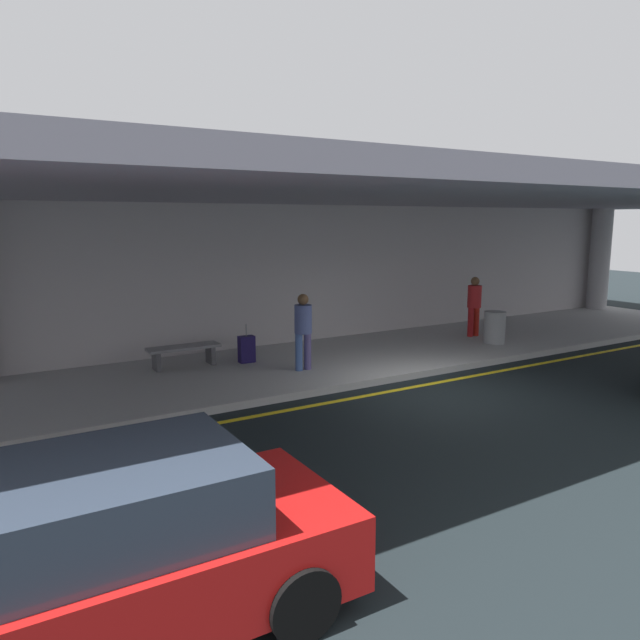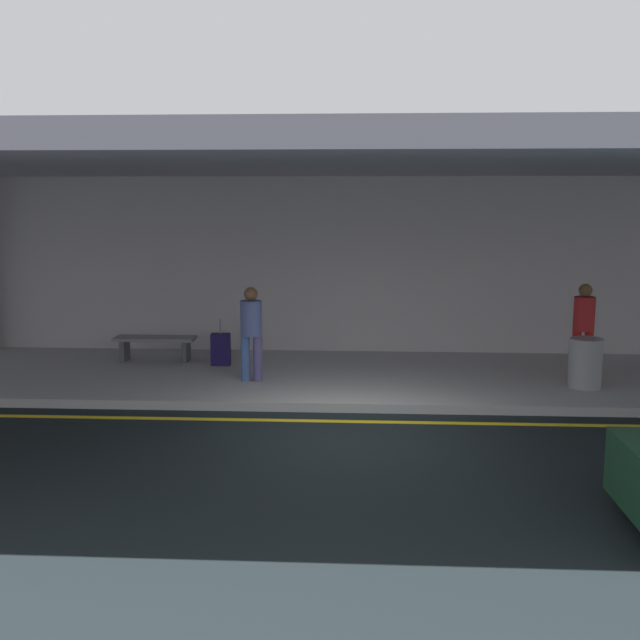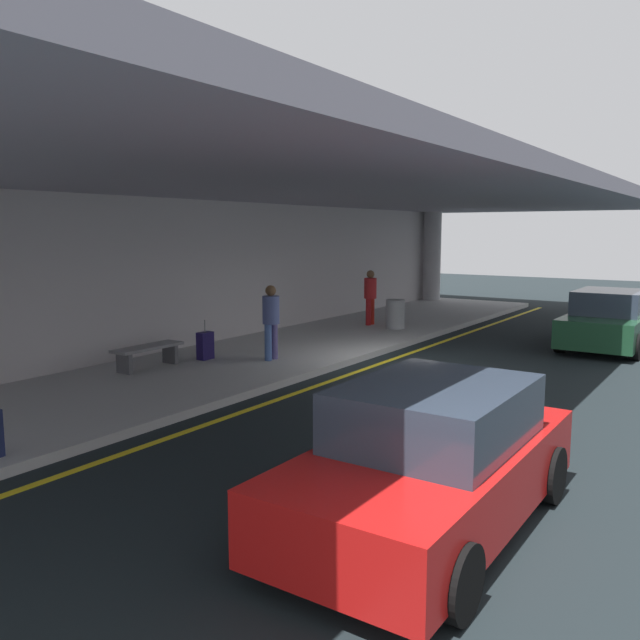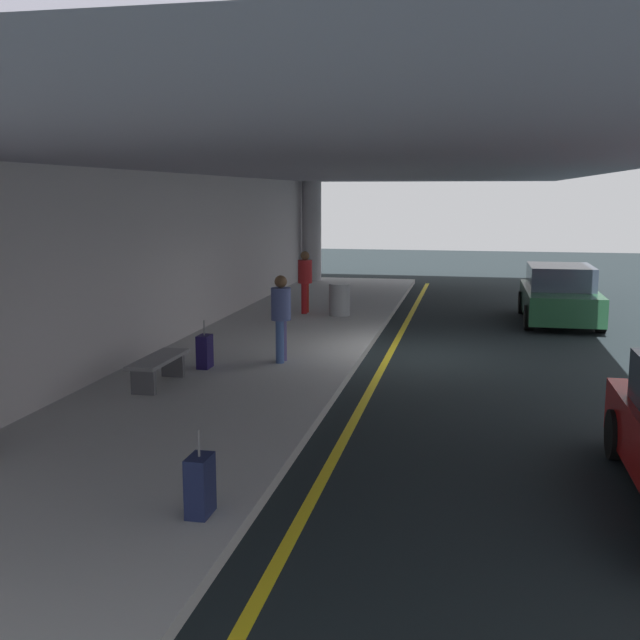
% 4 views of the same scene
% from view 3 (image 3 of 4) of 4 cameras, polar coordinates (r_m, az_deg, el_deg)
% --- Properties ---
extents(ground_plane, '(60.00, 60.00, 0.00)m').
position_cam_3_polar(ground_plane, '(14.83, 7.42, -3.97)').
color(ground_plane, black).
extents(sidewalk, '(26.00, 4.20, 0.15)m').
position_cam_3_polar(sidewalk, '(16.41, -2.30, -2.50)').
color(sidewalk, '#AAABAB').
rests_on(sidewalk, ground).
extents(lane_stripe_yellow, '(26.00, 0.14, 0.01)m').
position_cam_3_polar(lane_stripe_yellow, '(15.07, 5.62, -3.74)').
color(lane_stripe_yellow, yellow).
rests_on(lane_stripe_yellow, ground).
extents(support_column_left_mid, '(0.71, 0.71, 3.65)m').
position_cam_3_polar(support_column_left_mid, '(27.43, 9.86, 5.57)').
color(support_column_left_mid, '#A7A5A9').
rests_on(support_column_left_mid, sidewalk).
extents(ceiling_overhang, '(28.00, 13.20, 0.30)m').
position_cam_3_polar(ceiling_overhang, '(15.87, -0.89, 11.21)').
color(ceiling_overhang, '#918D9D').
rests_on(ceiling_overhang, support_column_far_left).
extents(terminal_back_wall, '(26.00, 0.30, 3.80)m').
position_cam_3_polar(terminal_back_wall, '(17.60, -8.26, 4.12)').
color(terminal_back_wall, '#B6B0B2').
rests_on(terminal_back_wall, ground).
extents(car_red, '(4.10, 1.92, 1.50)m').
position_cam_3_polar(car_red, '(6.83, 9.84, -12.08)').
color(car_red, red).
rests_on(car_red, ground).
extents(car_dark_green, '(4.10, 1.92, 1.50)m').
position_cam_3_polar(car_dark_green, '(18.35, 24.11, -0.06)').
color(car_dark_green, '#1A4128').
rests_on(car_dark_green, ground).
extents(traveler_with_luggage, '(0.38, 0.38, 1.68)m').
position_cam_3_polar(traveler_with_luggage, '(19.88, 4.46, 2.33)').
color(traveler_with_luggage, maroon).
rests_on(traveler_with_luggage, sidewalk).
extents(person_waiting_for_ride, '(0.38, 0.38, 1.68)m').
position_cam_3_polar(person_waiting_for_ride, '(14.45, -4.35, 0.24)').
color(person_waiting_for_ride, '#3E5B9A').
rests_on(person_waiting_for_ride, sidewalk).
extents(suitcase_upright_primary, '(0.36, 0.22, 0.90)m').
position_cam_3_polar(suitcase_upright_primary, '(14.79, -10.08, -2.24)').
color(suitcase_upright_primary, '#1B144A').
rests_on(suitcase_upright_primary, sidewalk).
extents(bench_metal, '(1.60, 0.50, 0.48)m').
position_cam_3_polar(bench_metal, '(14.09, -14.93, -2.73)').
color(bench_metal, slate).
rests_on(bench_metal, sidewalk).
extents(trash_bin_steel, '(0.56, 0.56, 0.85)m').
position_cam_3_polar(trash_bin_steel, '(19.29, 6.66, 0.52)').
color(trash_bin_steel, gray).
rests_on(trash_bin_steel, sidewalk).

